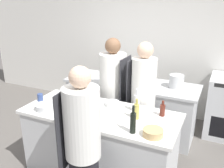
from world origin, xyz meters
name	(u,v)px	position (x,y,z in m)	size (l,w,h in m)	color
wall_back	(152,42)	(0.00, 2.13, 1.40)	(8.00, 0.06, 2.80)	silver
prep_counter	(100,143)	(0.00, 0.00, 0.44)	(1.93, 0.81, 0.88)	silver
pass_counter	(130,107)	(-0.05, 1.20, 0.44)	(2.18, 0.71, 0.88)	silver
chef_at_prep_near	(83,149)	(0.18, -0.69, 0.83)	(0.37, 0.35, 1.66)	black
chef_at_stove	(113,94)	(-0.16, 0.74, 0.83)	(0.41, 0.39, 1.67)	black
chef_at_pass_far	(143,101)	(0.34, 0.63, 0.84)	(0.38, 0.37, 1.67)	black
bottle_olive_oil	(133,122)	(0.53, -0.28, 1.00)	(0.06, 0.06, 0.31)	black
bottle_vinegar	(137,103)	(0.40, 0.21, 1.00)	(0.07, 0.07, 0.29)	silver
bottle_wine	(162,110)	(0.71, 0.23, 0.96)	(0.06, 0.06, 0.19)	#5B2319
bottle_cooking_oil	(136,111)	(0.46, 0.03, 0.98)	(0.06, 0.06, 0.25)	#B2A84C
bottle_sauce	(72,98)	(-0.41, 0.02, 0.99)	(0.09, 0.09, 0.28)	#19471E
bowl_mixing_large	(45,107)	(-0.66, -0.22, 0.92)	(0.24, 0.24, 0.07)	#B7BABC
bowl_prep_small	(153,133)	(0.74, -0.25, 0.92)	(0.21, 0.21, 0.07)	tan
bowl_ceramic_blue	(88,115)	(-0.06, -0.19, 0.91)	(0.22, 0.22, 0.06)	tan
bowl_wooden_salad	(113,104)	(0.06, 0.24, 0.91)	(0.18, 0.18, 0.05)	white
cup	(40,97)	(-0.88, -0.03, 0.93)	(0.07, 0.07, 0.10)	#33477F
stockpot	(176,81)	(0.67, 1.25, 0.98)	(0.22, 0.22, 0.20)	silver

